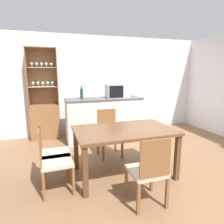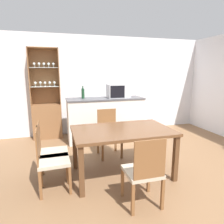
# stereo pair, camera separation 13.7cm
# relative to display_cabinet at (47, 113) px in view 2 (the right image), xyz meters

# --- Properties ---
(ground_plane) EXTENTS (18.00, 18.00, 0.00)m
(ground_plane) POSITION_rel_display_cabinet_xyz_m (1.76, -2.44, -0.63)
(ground_plane) COLOR brown
(wall_back) EXTENTS (6.80, 0.06, 2.55)m
(wall_back) POSITION_rel_display_cabinet_xyz_m (1.76, 0.19, 0.65)
(wall_back) COLOR silver
(wall_back) RESTS_ON ground_plane
(kitchen_counter) EXTENTS (1.82, 0.62, 1.02)m
(kitchen_counter) POSITION_rel_display_cabinet_xyz_m (1.36, -0.53, -0.12)
(kitchen_counter) COLOR silver
(kitchen_counter) RESTS_ON ground_plane
(display_cabinet) EXTENTS (0.69, 0.35, 2.18)m
(display_cabinet) POSITION_rel_display_cabinet_xyz_m (0.00, 0.00, 0.00)
(display_cabinet) COLOR brown
(display_cabinet) RESTS_ON ground_plane
(dining_table) EXTENTS (1.53, 0.95, 0.76)m
(dining_table) POSITION_rel_display_cabinet_xyz_m (1.19, -2.27, 0.04)
(dining_table) COLOR brown
(dining_table) RESTS_ON ground_plane
(dining_chair_head_far) EXTENTS (0.42, 0.42, 0.90)m
(dining_chair_head_far) POSITION_rel_display_cabinet_xyz_m (1.19, -1.47, -0.18)
(dining_chair_head_far) COLOR #C1B299
(dining_chair_head_far) RESTS_ON ground_plane
(dining_chair_side_left_far) EXTENTS (0.42, 0.42, 0.90)m
(dining_chair_side_left_far) POSITION_rel_display_cabinet_xyz_m (0.10, -2.13, -0.18)
(dining_chair_side_left_far) COLOR #C1B299
(dining_chair_side_left_far) RESTS_ON ground_plane
(dining_chair_head_near) EXTENTS (0.42, 0.42, 0.90)m
(dining_chair_head_near) POSITION_rel_display_cabinet_xyz_m (1.19, -3.07, -0.18)
(dining_chair_head_near) COLOR #C1B299
(dining_chair_head_near) RESTS_ON ground_plane
(dining_chair_side_left_near) EXTENTS (0.43, 0.43, 0.90)m
(dining_chair_side_left_near) POSITION_rel_display_cabinet_xyz_m (0.10, -2.42, -0.18)
(dining_chair_side_left_near) COLOR #C1B299
(dining_chair_side_left_near) RESTS_ON ground_plane
(microwave) EXTENTS (0.53, 0.33, 0.32)m
(microwave) POSITION_rel_display_cabinet_xyz_m (1.68, -0.56, 0.55)
(microwave) COLOR #B7BABF
(microwave) RESTS_ON kitchen_counter
(wine_bottle) EXTENTS (0.07, 0.07, 0.29)m
(wine_bottle) POSITION_rel_display_cabinet_xyz_m (0.84, -0.46, 0.51)
(wine_bottle) COLOR #193D23
(wine_bottle) RESTS_ON kitchen_counter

